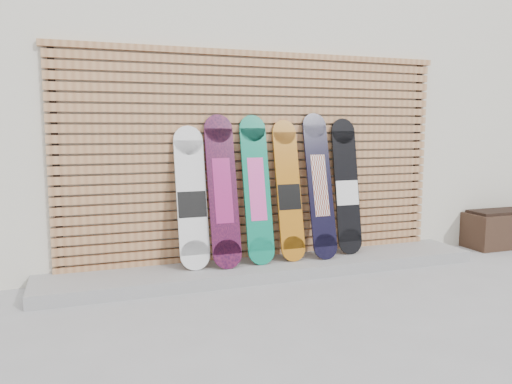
% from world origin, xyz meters
% --- Properties ---
extents(ground, '(80.00, 80.00, 0.00)m').
position_xyz_m(ground, '(0.00, 0.00, 0.00)').
color(ground, gray).
rests_on(ground, ground).
extents(building, '(12.00, 5.00, 3.60)m').
position_xyz_m(building, '(0.50, 3.50, 1.80)').
color(building, beige).
rests_on(building, ground).
extents(concrete_step, '(4.60, 0.70, 0.12)m').
position_xyz_m(concrete_step, '(-0.15, 0.68, 0.06)').
color(concrete_step, gray).
rests_on(concrete_step, ground).
extents(slat_wall, '(4.26, 0.08, 2.29)m').
position_xyz_m(slat_wall, '(-0.15, 0.97, 1.21)').
color(slat_wall, '#A77045').
rests_on(slat_wall, ground).
extents(planter_box, '(1.05, 0.44, 0.47)m').
position_xyz_m(planter_box, '(3.12, 0.79, 0.23)').
color(planter_box, '#2F1F15').
rests_on(planter_box, ground).
extents(snowboard_0, '(0.30, 0.32, 1.41)m').
position_xyz_m(snowboard_0, '(-0.93, 0.78, 0.81)').
color(snowboard_0, silver).
rests_on(snowboard_0, concrete_step).
extents(snowboard_1, '(0.29, 0.39, 1.52)m').
position_xyz_m(snowboard_1, '(-0.62, 0.75, 0.88)').
color(snowboard_1, black).
rests_on(snowboard_1, concrete_step).
extents(snowboard_2, '(0.28, 0.36, 1.52)m').
position_xyz_m(snowboard_2, '(-0.25, 0.76, 0.88)').
color(snowboard_2, '#0C7457').
rests_on(snowboard_2, concrete_step).
extents(snowboard_3, '(0.27, 0.35, 1.47)m').
position_xyz_m(snowboard_3, '(0.10, 0.77, 0.84)').
color(snowboard_3, '#A96112').
rests_on(snowboard_3, concrete_step).
extents(snowboard_4, '(0.28, 0.40, 1.55)m').
position_xyz_m(snowboard_4, '(0.46, 0.75, 0.89)').
color(snowboard_4, black).
rests_on(snowboard_4, concrete_step).
extents(snowboard_5, '(0.29, 0.29, 1.49)m').
position_xyz_m(snowboard_5, '(0.82, 0.80, 0.85)').
color(snowboard_5, black).
rests_on(snowboard_5, concrete_step).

